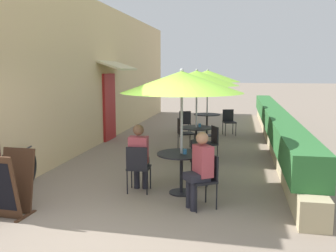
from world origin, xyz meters
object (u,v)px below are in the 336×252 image
object	(u,v)px
cafe_chair_near_back	(206,176)
patio_umbrella_far	(208,76)
cafe_chair_near_left	(201,157)
cafe_chair_mid_left	(211,141)
cafe_chair_near_right	(138,165)
coffee_cup_mid	(200,125)
patio_table_far	(207,119)
cafe_chair_far_right	(184,121)
seated_patron_near_back	(200,167)
patio_umbrella_mid	(197,78)
patio_umbrella_near	(182,82)
cafe_chair_far_left	(229,120)
menu_board	(9,184)
seated_patron_near_right	(139,155)
bicycle_leaning	(17,174)
coffee_cup_near	(185,151)
patio_table_near	(181,163)
cafe_chair_mid_right	(184,131)
patio_table_mid	(196,134)

from	to	relation	value
cafe_chair_near_back	patio_umbrella_far	size ratio (longest dim) A/B	0.39
cafe_chair_near_left	cafe_chair_mid_left	size ratio (longest dim) A/B	1.00
cafe_chair_near_left	cafe_chair_near_right	distance (m)	1.36
coffee_cup_mid	patio_table_far	bearing A→B (deg)	91.25
cafe_chair_mid_left	patio_table_far	bearing A→B (deg)	-21.12
patio_umbrella_far	cafe_chair_far_right	distance (m)	1.69
seated_patron_near_back	patio_umbrella_mid	distance (m)	4.02
patio_umbrella_near	cafe_chair_far_right	world-z (taller)	patio_umbrella_near
patio_umbrella_near	patio_table_far	distance (m)	6.24
cafe_chair_near_back	cafe_chair_far_right	world-z (taller)	same
cafe_chair_near_right	cafe_chair_far_left	distance (m)	6.65
patio_umbrella_near	patio_umbrella_mid	size ratio (longest dim) A/B	1.00
patio_umbrella_mid	menu_board	size ratio (longest dim) A/B	2.24
seated_patron_near_right	bicycle_leaning	bearing A→B (deg)	-167.39
coffee_cup_near	cafe_chair_far_right	xyz separation A→B (m)	(-0.87, 5.80, -0.27)
seated_patron_near_right	cafe_chair_near_back	size ratio (longest dim) A/B	1.44
cafe_chair_near_back	cafe_chair_far_right	bearing A→B (deg)	-22.15
cafe_chair_near_right	patio_table_far	world-z (taller)	cafe_chair_near_right
cafe_chair_near_back	patio_table_near	bearing A→B (deg)	5.60
cafe_chair_near_left	patio_umbrella_far	xyz separation A→B (m)	(-0.36, 5.33, 1.49)
cafe_chair_mid_right	cafe_chair_far_right	bearing A→B (deg)	160.21
patio_umbrella_near	coffee_cup_near	distance (m)	1.23
patio_table_near	bicycle_leaning	distance (m)	2.96
patio_umbrella_mid	cafe_chair_near_left	bearing A→B (deg)	-81.00
cafe_chair_near_left	seated_patron_near_back	bearing A→B (deg)	31.45
patio_umbrella_far	bicycle_leaning	world-z (taller)	patio_umbrella_far
seated_patron_near_back	patio_table_near	bearing A→B (deg)	-2.60
patio_table_mid	bicycle_leaning	world-z (taller)	bicycle_leaning
patio_umbrella_near	cafe_chair_near_right	xyz separation A→B (m)	(-0.77, -0.13, -1.49)
coffee_cup_mid	cafe_chair_far_left	xyz separation A→B (m)	(0.66, 3.21, -0.27)
patio_umbrella_mid	cafe_chair_far_right	size ratio (longest dim) A/B	2.58
seated_patron_near_back	patio_table_far	distance (m)	6.75
patio_umbrella_near	cafe_chair_near_right	distance (m)	1.69
coffee_cup_near	cafe_chair_near_left	bearing A→B (deg)	74.87
cafe_chair_near_right	patio_umbrella_mid	world-z (taller)	patio_umbrella_mid
coffee_cup_near	cafe_chair_far_left	distance (m)	6.45
coffee_cup_near	patio_table_mid	size ratio (longest dim) A/B	0.10
seated_patron_near_right	patio_table_mid	size ratio (longest dim) A/B	1.42
patio_table_mid	patio_table_far	distance (m)	2.97
cafe_chair_far_left	cafe_chair_near_left	bearing A→B (deg)	68.94
cafe_chair_far_right	cafe_chair_near_back	bearing A→B (deg)	-95.85
cafe_chair_mid_left	cafe_chair_mid_right	world-z (taller)	same
cafe_chair_near_right	patio_table_mid	distance (m)	3.30
cafe_chair_mid_right	coffee_cup_mid	size ratio (longest dim) A/B	9.67
patio_table_near	cafe_chair_near_left	bearing A→B (deg)	69.25
coffee_cup_near	seated_patron_near_right	bearing A→B (deg)	178.00
patio_table_far	cafe_chair_far_right	world-z (taller)	cafe_chair_far_right
cafe_chair_near_left	cafe_chair_near_back	size ratio (longest dim) A/B	1.00
seated_patron_near_back	patio_table_mid	xyz separation A→B (m)	(-0.50, 3.77, -0.12)
cafe_chair_mid_left	patio_umbrella_far	size ratio (longest dim) A/B	0.39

